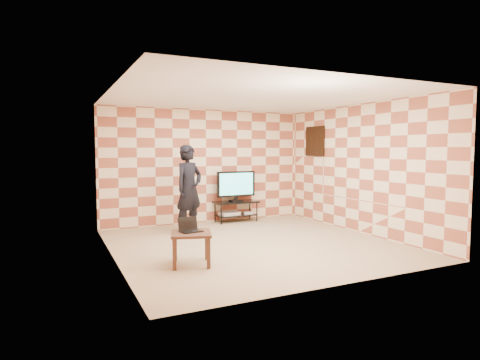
% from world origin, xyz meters
% --- Properties ---
extents(floor, '(5.00, 5.00, 0.00)m').
position_xyz_m(floor, '(0.00, 0.00, 0.00)').
color(floor, tan).
rests_on(floor, ground).
extents(wall_back, '(5.00, 0.02, 2.70)m').
position_xyz_m(wall_back, '(0.00, 2.50, 1.35)').
color(wall_back, beige).
rests_on(wall_back, ground).
extents(wall_front, '(5.00, 0.02, 2.70)m').
position_xyz_m(wall_front, '(0.00, -2.50, 1.35)').
color(wall_front, beige).
rests_on(wall_front, ground).
extents(wall_left, '(0.02, 5.00, 2.70)m').
position_xyz_m(wall_left, '(-2.50, 0.00, 1.35)').
color(wall_left, beige).
rests_on(wall_left, ground).
extents(wall_right, '(0.02, 5.00, 2.70)m').
position_xyz_m(wall_right, '(2.50, 0.00, 1.35)').
color(wall_right, beige).
rests_on(wall_right, ground).
extents(ceiling, '(5.00, 5.00, 0.02)m').
position_xyz_m(ceiling, '(0.00, 0.00, 2.70)').
color(ceiling, white).
rests_on(ceiling, wall_back).
extents(wall_art, '(0.04, 0.72, 0.72)m').
position_xyz_m(wall_art, '(2.47, 1.55, 1.95)').
color(wall_art, black).
rests_on(wall_art, wall_right).
extents(tv_stand, '(1.07, 0.48, 0.50)m').
position_xyz_m(tv_stand, '(0.67, 2.23, 0.37)').
color(tv_stand, black).
rests_on(tv_stand, floor).
extents(tv, '(1.00, 0.20, 0.73)m').
position_xyz_m(tv, '(0.67, 2.23, 0.90)').
color(tv, black).
rests_on(tv, tv_stand).
extents(dvd_player, '(0.49, 0.38, 0.08)m').
position_xyz_m(dvd_player, '(0.49, 2.24, 0.21)').
color(dvd_player, '#B5B5B7').
rests_on(dvd_player, tv_stand).
extents(game_console, '(0.25, 0.20, 0.05)m').
position_xyz_m(game_console, '(0.97, 2.20, 0.20)').
color(game_console, silver).
rests_on(game_console, tv_stand).
extents(side_table, '(0.74, 0.74, 0.50)m').
position_xyz_m(side_table, '(-1.48, -0.79, 0.41)').
color(side_table, '#3D1E15').
rests_on(side_table, floor).
extents(laptop, '(0.36, 0.30, 0.22)m').
position_xyz_m(laptop, '(-1.48, -0.72, 0.55)').
color(laptop, black).
rests_on(laptop, side_table).
extents(person, '(0.80, 0.68, 1.85)m').
position_xyz_m(person, '(-0.76, 1.50, 0.92)').
color(person, black).
rests_on(person, floor).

